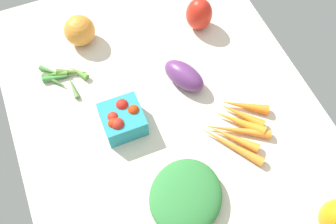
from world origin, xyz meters
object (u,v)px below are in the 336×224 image
(okra_pile, at_px, (64,76))
(bell_pepper_red, at_px, (199,14))
(heirloom_tomato_orange, at_px, (80,31))
(berry_basket, at_px, (122,119))
(eggplant, at_px, (184,76))
(leafy_greens_clump, at_px, (186,196))
(carrot_bunch, at_px, (238,126))

(okra_pile, xyz_separation_m, bell_pepper_red, (0.03, -0.41, 0.04))
(heirloom_tomato_orange, bearing_deg, berry_basket, -176.17)
(bell_pepper_red, height_order, eggplant, bell_pepper_red)
(heirloom_tomato_orange, height_order, berry_basket, heirloom_tomato_orange)
(okra_pile, xyz_separation_m, leafy_greens_clump, (-0.43, -0.17, 0.02))
(leafy_greens_clump, relative_size, bell_pepper_red, 1.84)
(eggplant, xyz_separation_m, carrot_bunch, (-0.18, -0.07, -0.02))
(leafy_greens_clump, bearing_deg, heirloom_tomato_orange, 9.39)
(leafy_greens_clump, distance_m, bell_pepper_red, 0.52)
(carrot_bunch, bearing_deg, berry_basket, 66.51)
(eggplant, bearing_deg, leafy_greens_clump, 130.29)
(okra_pile, bearing_deg, heirloom_tomato_orange, -36.74)
(bell_pepper_red, bearing_deg, okra_pile, 94.54)
(leafy_greens_clump, bearing_deg, eggplant, -22.37)
(okra_pile, bearing_deg, eggplant, -114.68)
(okra_pile, xyz_separation_m, berry_basket, (-0.20, -0.10, 0.03))
(heirloom_tomato_orange, relative_size, berry_basket, 0.86)
(leafy_greens_clump, bearing_deg, berry_basket, 16.30)
(berry_basket, bearing_deg, eggplant, -71.81)
(berry_basket, bearing_deg, carrot_bunch, -113.49)
(eggplant, distance_m, berry_basket, 0.20)
(eggplant, bearing_deg, okra_pile, 37.98)
(okra_pile, height_order, eggplant, eggplant)
(bell_pepper_red, relative_size, carrot_bunch, 0.48)
(bell_pepper_red, xyz_separation_m, berry_basket, (-0.23, 0.31, -0.02))
(okra_pile, bearing_deg, bell_pepper_red, -85.46)
(heirloom_tomato_orange, bearing_deg, okra_pile, 143.26)
(bell_pepper_red, distance_m, berry_basket, 0.38)
(okra_pile, relative_size, eggplant, 1.12)
(heirloom_tomato_orange, height_order, eggplant, heirloom_tomato_orange)
(leafy_greens_clump, distance_m, eggplant, 0.32)
(berry_basket, relative_size, carrot_bunch, 0.48)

